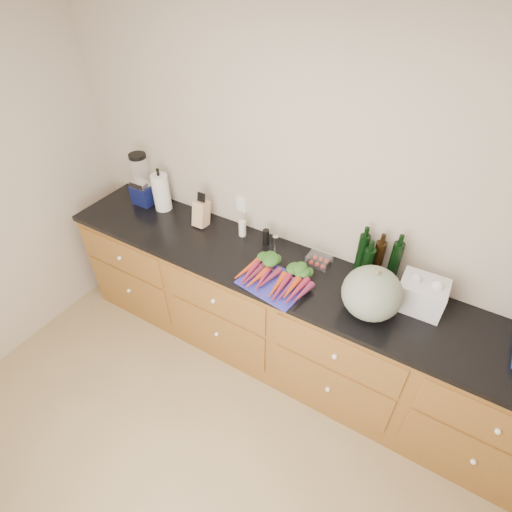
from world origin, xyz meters
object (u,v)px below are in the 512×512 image
Objects in this scene: tomato_box at (319,260)px; blender_appliance at (142,182)px; cutting_board at (274,283)px; knife_block at (201,213)px; carrots at (277,275)px; squash at (372,293)px; paper_towel at (161,192)px.

blender_appliance is at bearing -179.55° from tomato_box.
cutting_board is 0.96× the size of blender_appliance.
knife_block is (0.60, -0.02, -0.09)m from blender_appliance.
carrots is 1.10× the size of blender_appliance.
tomato_box is at bearing 149.65° from squash.
carrots is at bearing -11.06° from blender_appliance.
knife_block is at bearing 162.29° from carrots.
knife_block is at bearing 159.39° from cutting_board.
cutting_board is at bearing -90.00° from carrots.
paper_towel is at bearing 0.69° from blender_appliance.
carrots is 3.02× the size of tomato_box.
paper_towel is 1.37m from tomato_box.
paper_towel is 1.51× the size of knife_block.
paper_towel reaches higher than knife_block.
paper_towel is at bearing 165.08° from cutting_board.
knife_block is (-1.39, 0.22, -0.06)m from squash.
blender_appliance reaches higher than carrots.
squash is at bearing -6.84° from blender_appliance.
paper_towel reaches higher than cutting_board.
knife_block reaches higher than carrots.
cutting_board is at bearing -14.92° from paper_towel.
knife_block is at bearing 170.99° from squash.
cutting_board is at bearing -20.61° from knife_block.
blender_appliance is (-1.39, 0.27, 0.15)m from carrots.
knife_block is at bearing -1.70° from blender_appliance.
squash is 1.81m from paper_towel.
carrots is (0.00, 0.05, 0.03)m from cutting_board.
blender_appliance reaches higher than squash.
tomato_box is (1.37, 0.01, -0.11)m from paper_towel.
knife_block is (-0.80, 0.30, 0.09)m from cutting_board.
knife_block is (0.40, -0.02, -0.05)m from paper_towel.
blender_appliance is (-1.99, 0.24, 0.03)m from squash.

